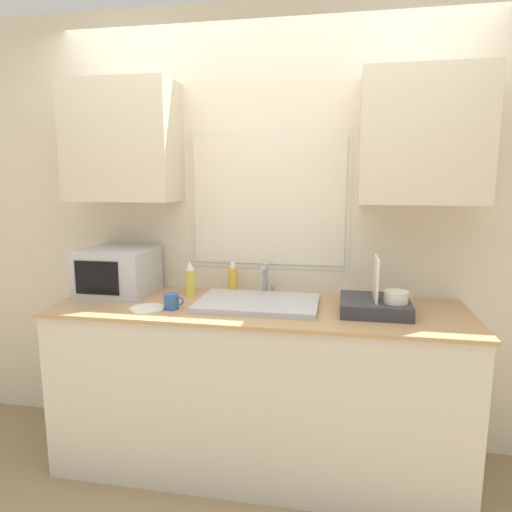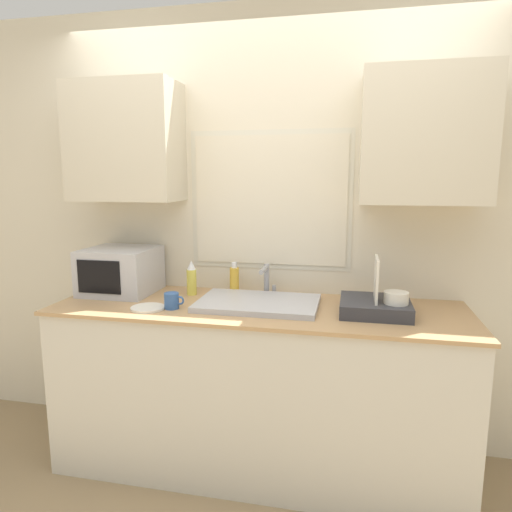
{
  "view_description": "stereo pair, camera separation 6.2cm",
  "coord_description": "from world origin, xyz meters",
  "views": [
    {
      "loc": [
        0.43,
        -2.01,
        1.62
      ],
      "look_at": [
        -0.0,
        0.31,
        1.21
      ],
      "focal_mm": 32.0,
      "sensor_mm": 36.0,
      "label": 1
    },
    {
      "loc": [
        0.49,
        -2.0,
        1.62
      ],
      "look_at": [
        -0.0,
        0.31,
        1.21
      ],
      "focal_mm": 32.0,
      "sensor_mm": 36.0,
      "label": 2
    }
  ],
  "objects": [
    {
      "name": "ground_plane",
      "position": [
        0.0,
        0.0,
        0.0
      ],
      "size": [
        12.0,
        12.0,
        0.0
      ],
      "primitive_type": "plane",
      "color": "#937A56"
    },
    {
      "name": "countertop",
      "position": [
        0.0,
        0.34,
        0.47
      ],
      "size": [
        2.22,
        0.71,
        0.93
      ],
      "color": "beige",
      "rests_on": "ground_plane"
    },
    {
      "name": "wall_back",
      "position": [
        0.0,
        0.67,
        1.42
      ],
      "size": [
        6.0,
        0.38,
        2.6
      ],
      "color": "beige",
      "rests_on": "ground_plane"
    },
    {
      "name": "sink_basin",
      "position": [
        -0.0,
        0.34,
        0.95
      ],
      "size": [
        0.65,
        0.43,
        0.03
      ],
      "color": "#B2B2B7",
      "rests_on": "countertop"
    },
    {
      "name": "faucet",
      "position": [
        0.0,
        0.56,
        1.05
      ],
      "size": [
        0.08,
        0.18,
        0.18
      ],
      "color": "#99999E",
      "rests_on": "countertop"
    },
    {
      "name": "microwave",
      "position": [
        -0.87,
        0.46,
        1.07
      ],
      "size": [
        0.4,
        0.39,
        0.27
      ],
      "color": "#B2B2B7",
      "rests_on": "countertop"
    },
    {
      "name": "dish_rack",
      "position": [
        0.62,
        0.33,
        0.98
      ],
      "size": [
        0.35,
        0.34,
        0.29
      ],
      "color": "#333338",
      "rests_on": "countertop"
    },
    {
      "name": "spray_bottle",
      "position": [
        -0.43,
        0.49,
        1.03
      ],
      "size": [
        0.06,
        0.06,
        0.21
      ],
      "color": "#D8CC4C",
      "rests_on": "countertop"
    },
    {
      "name": "soap_bottle",
      "position": [
        -0.2,
        0.58,
        1.02
      ],
      "size": [
        0.06,
        0.06,
        0.19
      ],
      "color": "gold",
      "rests_on": "countertop"
    },
    {
      "name": "mug_near_sink",
      "position": [
        -0.44,
        0.19,
        0.98
      ],
      "size": [
        0.11,
        0.08,
        0.09
      ],
      "color": "#335999",
      "rests_on": "countertop"
    },
    {
      "name": "small_plate",
      "position": [
        -0.56,
        0.16,
        0.94
      ],
      "size": [
        0.18,
        0.18,
        0.01
      ],
      "color": "silver",
      "rests_on": "countertop"
    }
  ]
}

